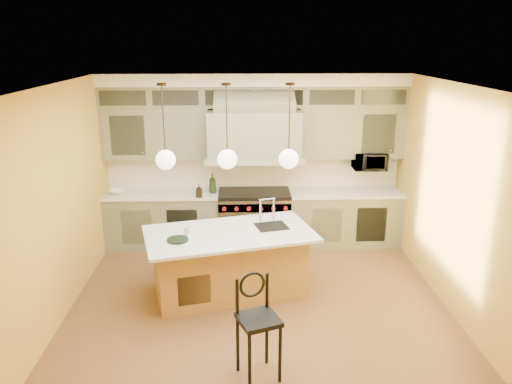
{
  "coord_description": "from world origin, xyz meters",
  "views": [
    {
      "loc": [
        -0.24,
        -5.88,
        3.41
      ],
      "look_at": [
        -0.02,
        0.7,
        1.39
      ],
      "focal_mm": 35.0,
      "sensor_mm": 36.0,
      "label": 1
    }
  ],
  "objects_px": {
    "counter_stool": "(257,321)",
    "microwave": "(369,161)",
    "range": "(254,218)",
    "kitchen_island": "(230,261)"
  },
  "relations": [
    {
      "from": "range",
      "to": "kitchen_island",
      "type": "bearing_deg",
      "value": -103.1
    },
    {
      "from": "range",
      "to": "counter_stool",
      "type": "distance_m",
      "value": 3.52
    },
    {
      "from": "kitchen_island",
      "to": "microwave",
      "type": "relative_size",
      "value": 4.55
    },
    {
      "from": "kitchen_island",
      "to": "counter_stool",
      "type": "distance_m",
      "value": 1.86
    },
    {
      "from": "range",
      "to": "microwave",
      "type": "bearing_deg",
      "value": 3.12
    },
    {
      "from": "counter_stool",
      "to": "microwave",
      "type": "bearing_deg",
      "value": 40.03
    },
    {
      "from": "range",
      "to": "kitchen_island",
      "type": "height_order",
      "value": "kitchen_island"
    },
    {
      "from": "microwave",
      "to": "range",
      "type": "bearing_deg",
      "value": -176.88
    },
    {
      "from": "kitchen_island",
      "to": "microwave",
      "type": "xyz_separation_m",
      "value": [
        2.34,
        1.8,
        0.98
      ]
    },
    {
      "from": "range",
      "to": "kitchen_island",
      "type": "xyz_separation_m",
      "value": [
        -0.39,
        -1.69,
        -0.01
      ]
    }
  ]
}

